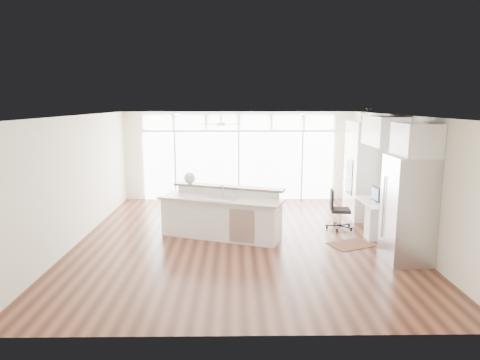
{
  "coord_description": "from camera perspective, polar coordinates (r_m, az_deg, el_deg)",
  "views": [
    {
      "loc": [
        -0.13,
        -9.06,
        2.96
      ],
      "look_at": [
        -0.01,
        0.6,
        1.21
      ],
      "focal_mm": 32.0,
      "sensor_mm": 36.0,
      "label": 1
    }
  ],
  "objects": [
    {
      "name": "refrigerator",
      "position": [
        8.59,
        21.5,
        -3.67
      ],
      "size": [
        0.76,
        0.9,
        2.0
      ],
      "primitive_type": "cube",
      "color": "#B5B5BA",
      "rests_on": "floor"
    },
    {
      "name": "recessed_lights",
      "position": [
        9.26,
        0.07,
        8.52
      ],
      "size": [
        3.4,
        3.0,
        0.02
      ],
      "primitive_type": "cube",
      "color": "beige",
      "rests_on": "ceiling"
    },
    {
      "name": "monitor",
      "position": [
        10.09,
        17.66,
        -1.78
      ],
      "size": [
        0.11,
        0.44,
        0.36
      ],
      "primitive_type": "cube",
      "rotation": [
        0.0,
        0.0,
        0.08
      ],
      "color": "black",
      "rests_on": "desk_nook"
    },
    {
      "name": "oven_cabinet",
      "position": [
        11.48,
        15.98,
        1.29
      ],
      "size": [
        0.64,
        1.2,
        2.5
      ],
      "primitive_type": "cube",
      "color": "white",
      "rests_on": "floor"
    },
    {
      "name": "wall_right",
      "position": [
        9.89,
        20.8,
        0.21
      ],
      "size": [
        0.04,
        8.0,
        2.7
      ],
      "primitive_type": "cube",
      "color": "white",
      "rests_on": "floor"
    },
    {
      "name": "fridge_cabinet",
      "position": [
        8.41,
        22.46,
        4.98
      ],
      "size": [
        0.64,
        0.9,
        0.6
      ],
      "primitive_type": "cube",
      "color": "white",
      "rests_on": "wall_right"
    },
    {
      "name": "desk_window",
      "position": [
        10.12,
        20.05,
        1.62
      ],
      "size": [
        0.04,
        0.85,
        0.85
      ],
      "primitive_type": "cube",
      "color": "white",
      "rests_on": "wall_right"
    },
    {
      "name": "desk_nook",
      "position": [
        10.24,
        17.92,
        -4.85
      ],
      "size": [
        0.72,
        1.3,
        0.76
      ],
      "primitive_type": "cube",
      "color": "white",
      "rests_on": "floor"
    },
    {
      "name": "ceiling_fan",
      "position": [
        11.87,
        -2.55,
        7.93
      ],
      "size": [
        1.16,
        1.16,
        0.32
      ],
      "primitive_type": "cube",
      "color": "silver",
      "rests_on": "ceiling"
    },
    {
      "name": "fishbowl",
      "position": [
        10.1,
        -6.72,
        0.29
      ],
      "size": [
        0.36,
        0.36,
        0.27
      ],
      "primitive_type": "sphere",
      "rotation": [
        0.0,
        0.0,
        -0.48
      ],
      "color": "silver",
      "rests_on": "kitchen_island"
    },
    {
      "name": "wall_left",
      "position": [
        9.8,
        -20.85,
        0.12
      ],
      "size": [
        0.04,
        8.0,
        2.7
      ],
      "primitive_type": "cube",
      "color": "white",
      "rests_on": "floor"
    },
    {
      "name": "ceiling",
      "position": [
        9.06,
        0.09,
        8.61
      ],
      "size": [
        7.0,
        8.0,
        0.02
      ],
      "primitive_type": "cube",
      "color": "silver",
      "rests_on": "wall_back"
    },
    {
      "name": "glass_wall",
      "position": [
        13.14,
        -0.17,
        1.9
      ],
      "size": [
        5.8,
        0.06,
        2.08
      ],
      "primitive_type": "cube",
      "color": "white",
      "rests_on": "wall_back"
    },
    {
      "name": "framed_photos",
      "position": [
        10.72,
        18.84,
        1.33
      ],
      "size": [
        0.06,
        0.22,
        0.8
      ],
      "primitive_type": "cube",
      "color": "black",
      "rests_on": "wall_right"
    },
    {
      "name": "kitchen_island",
      "position": [
        9.5,
        -2.57,
        -4.48
      ],
      "size": [
        2.93,
        1.94,
        1.09
      ],
      "primitive_type": "cube",
      "rotation": [
        0.0,
        0.0,
        -0.36
      ],
      "color": "white",
      "rests_on": "floor"
    },
    {
      "name": "rug",
      "position": [
        9.43,
        14.52,
        -8.34
      ],
      "size": [
        1.03,
        0.9,
        0.01
      ],
      "primitive_type": "cube",
      "rotation": [
        0.0,
        0.0,
        0.4
      ],
      "color": "#391C12",
      "rests_on": "floor"
    },
    {
      "name": "upper_cabinets",
      "position": [
        9.94,
        18.76,
        6.2
      ],
      "size": [
        0.64,
        1.3,
        0.64
      ],
      "primitive_type": "cube",
      "color": "white",
      "rests_on": "wall_right"
    },
    {
      "name": "floor",
      "position": [
        9.53,
        0.08,
        -7.9
      ],
      "size": [
        7.0,
        8.0,
        0.02
      ],
      "primitive_type": "cube",
      "color": "#401E13",
      "rests_on": "ground"
    },
    {
      "name": "keyboard",
      "position": [
        10.07,
        16.69,
        -2.76
      ],
      "size": [
        0.15,
        0.31,
        0.01
      ],
      "primitive_type": "cube",
      "rotation": [
        0.0,
        0.0,
        0.13
      ],
      "color": "silver",
      "rests_on": "desk_nook"
    },
    {
      "name": "wall_back",
      "position": [
        13.16,
        -0.17,
        3.23
      ],
      "size": [
        7.0,
        0.04,
        2.7
      ],
      "primitive_type": "cube",
      "color": "white",
      "rests_on": "floor"
    },
    {
      "name": "office_chair",
      "position": [
        10.42,
        13.24,
        -3.89
      ],
      "size": [
        0.53,
        0.5,
        0.93
      ],
      "primitive_type": "cube",
      "rotation": [
        0.0,
        0.0,
        -0.13
      ],
      "color": "black",
      "rests_on": "floor"
    },
    {
      "name": "wall_front",
      "position": [
        5.31,
        0.72,
        -7.4
      ],
      "size": [
        7.0,
        0.04,
        2.7
      ],
      "primitive_type": "cube",
      "color": "white",
      "rests_on": "floor"
    },
    {
      "name": "transom_row",
      "position": [
        13.01,
        -0.17,
        7.7
      ],
      "size": [
        5.9,
        0.06,
        0.4
      ],
      "primitive_type": "cube",
      "color": "white",
      "rests_on": "wall_back"
    },
    {
      "name": "potted_plant",
      "position": [
        11.35,
        16.33,
        8.17
      ],
      "size": [
        0.3,
        0.34,
        0.26
      ],
      "primitive_type": "imported",
      "rotation": [
        0.0,
        0.0,
        -0.02
      ],
      "color": "#265926",
      "rests_on": "oven_cabinet"
    }
  ]
}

